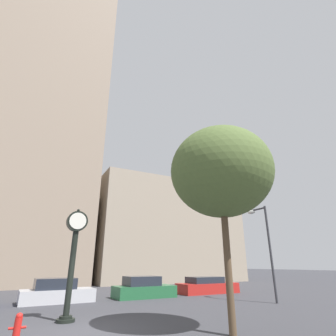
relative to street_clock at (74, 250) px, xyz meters
The scene contains 10 objects.
ground_plane 3.26m from the street_clock, 81.68° to the right, with size 200.00×200.00×0.00m, color #38383D.
building_tall_tower 28.06m from the street_clock, 96.98° to the left, with size 14.47×12.00×39.39m.
building_storefront_row 27.09m from the street_clock, 55.53° to the left, with size 19.55×12.00×12.74m.
street_clock is the anchor object (origin of this frame).
car_silver 6.36m from the street_clock, 87.56° to the left, with size 4.14×1.95×1.33m.
car_green 8.49m from the street_clock, 45.84° to the left, with size 4.07×2.00×1.34m.
car_red 12.97m from the street_clock, 29.00° to the left, with size 4.80×1.92×1.19m.
fire_hydrant_near 3.51m from the street_clock, 128.64° to the right, with size 0.47×0.21×0.73m.
street_lamp_right 11.53m from the street_clock, ahead, with size 0.36×1.57×5.64m.
bare_tree 6.94m from the street_clock, 47.12° to the right, with size 3.85×3.85×7.16m.
Camera 1 is at (-2.13, -10.20, 2.10)m, focal length 28.00 mm.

